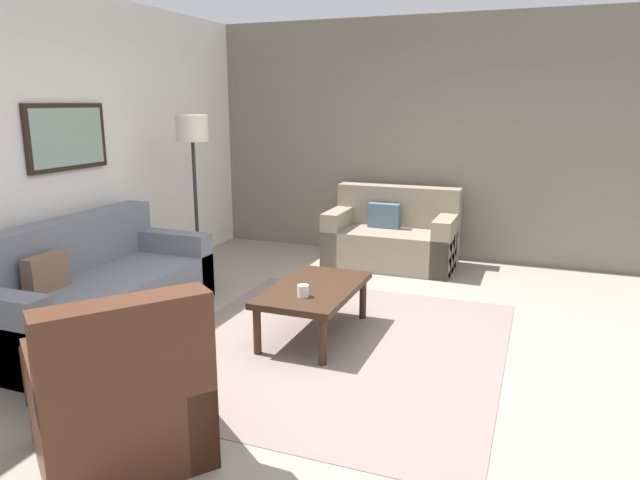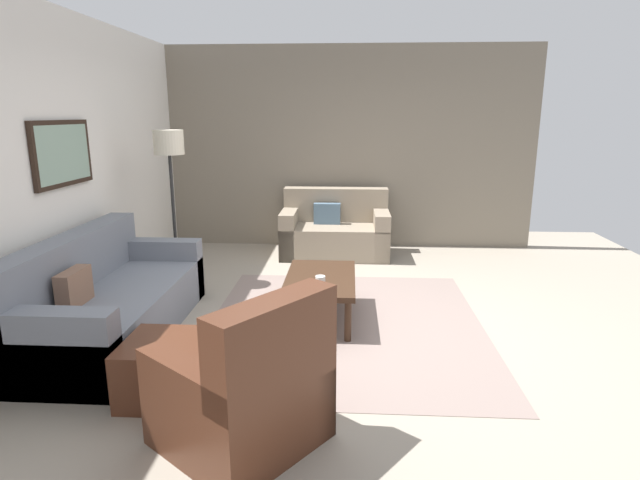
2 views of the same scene
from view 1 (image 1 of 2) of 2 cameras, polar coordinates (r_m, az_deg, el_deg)
The scene contains 12 objects.
ground_plane at distance 4.54m, azimuth 1.50°, elevation -10.39°, with size 8.00×8.00×0.00m, color gray.
rear_partition at distance 5.60m, azimuth -24.62°, elevation 7.79°, with size 6.00×0.12×2.80m, color silver.
stone_feature_panel at distance 7.07m, azimuth 9.84°, elevation 9.71°, with size 0.12×5.20×2.80m, color slate.
area_rug at distance 4.54m, azimuth 1.50°, elevation -10.35°, with size 2.84×2.49×0.01m, color gray.
couch_main at distance 5.20m, azimuth -22.13°, elevation -4.79°, with size 2.15×0.94×0.88m.
couch_loveseat at distance 6.75m, azimuth 7.21°, elevation 0.20°, with size 0.84×1.43×0.88m.
armchair_leather at distance 3.25m, azimuth -18.94°, elevation -15.31°, with size 1.12×1.12×0.95m.
ottoman at distance 4.03m, azimuth -21.54°, elevation -11.44°, with size 0.56×0.56×0.40m, color #4C2819.
coffee_table at distance 4.62m, azimuth -0.59°, elevation -5.19°, with size 1.10×0.64×0.41m.
cup at distance 4.35m, azimuth -1.67°, elevation -5.03°, with size 0.09×0.09×0.09m, color white.
lamp_standing at distance 6.03m, azimuth -12.41°, elevation 9.08°, with size 0.32×0.32×1.71m.
framed_artwork at distance 5.58m, azimuth -23.62°, elevation 9.28°, with size 0.89×0.04×0.58m.
Camera 1 is at (-3.92, -1.38, 1.83)m, focal length 32.50 mm.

